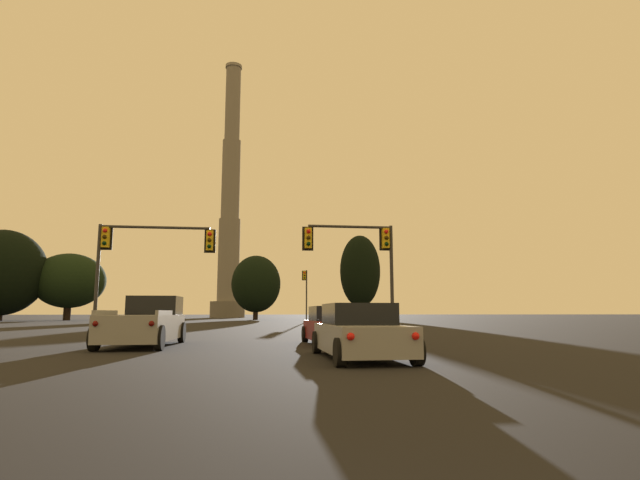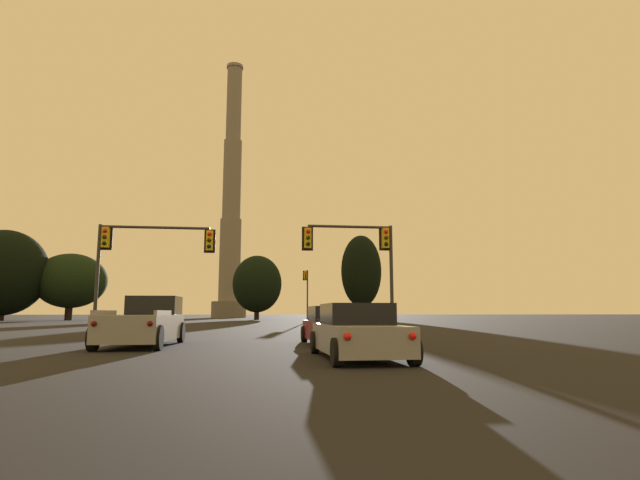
% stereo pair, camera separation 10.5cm
% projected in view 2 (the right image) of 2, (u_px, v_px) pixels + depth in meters
% --- Properties ---
extents(pickup_truck_left_lane_front, '(2.26, 5.53, 1.82)m').
position_uv_depth(pickup_truck_left_lane_front, '(145.00, 323.00, 18.09)').
color(pickup_truck_left_lane_front, gray).
rests_on(pickup_truck_left_lane_front, ground_plane).
extents(sedan_right_lane_second, '(2.03, 4.72, 1.43)m').
position_uv_depth(sedan_right_lane_second, '(357.00, 333.00, 13.05)').
color(sedan_right_lane_second, gray).
rests_on(sedan_right_lane_second, ground_plane).
extents(sedan_right_lane_front, '(2.08, 4.74, 1.43)m').
position_uv_depth(sedan_right_lane_front, '(333.00, 326.00, 18.76)').
color(sedan_right_lane_front, maroon).
rests_on(sedan_right_lane_front, ground_plane).
extents(traffic_light_far_right, '(0.78, 0.50, 6.59)m').
position_uv_depth(traffic_light_far_right, '(306.00, 288.00, 63.90)').
color(traffic_light_far_right, '#2D2D30').
rests_on(traffic_light_far_right, ground_plane).
extents(traffic_light_overhead_right, '(4.86, 0.50, 5.71)m').
position_uv_depth(traffic_light_overhead_right, '(362.00, 251.00, 25.81)').
color(traffic_light_overhead_right, '#2D2D30').
rests_on(traffic_light_overhead_right, ground_plane).
extents(traffic_light_overhead_left, '(5.98, 0.50, 5.65)m').
position_uv_depth(traffic_light_overhead_left, '(139.00, 250.00, 25.54)').
color(traffic_light_overhead_left, '#2D2D30').
rests_on(traffic_light_overhead_left, ground_plane).
extents(smokestack, '(8.01, 8.01, 61.93)m').
position_uv_depth(smokestack, '(231.00, 215.00, 118.47)').
color(smokestack, slate).
rests_on(smokestack, ground_plane).
extents(treeline_right_mid, '(7.17, 6.46, 14.92)m').
position_uv_depth(treeline_right_mid, '(361.00, 271.00, 88.79)').
color(treeline_right_mid, black).
rests_on(treeline_right_mid, ground_plane).
extents(treeline_far_right, '(10.65, 9.59, 10.23)m').
position_uv_depth(treeline_far_right, '(71.00, 281.00, 76.68)').
color(treeline_far_right, black).
rests_on(treeline_far_right, ground_plane).
extents(treeline_left_mid, '(12.21, 10.99, 13.29)m').
position_uv_depth(treeline_left_mid, '(4.00, 272.00, 72.97)').
color(treeline_left_mid, black).
rests_on(treeline_left_mid, ground_plane).
extents(treeline_center_left, '(8.15, 7.33, 10.66)m').
position_uv_depth(treeline_center_left, '(257.00, 284.00, 83.18)').
color(treeline_center_left, black).
rests_on(treeline_center_left, ground_plane).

